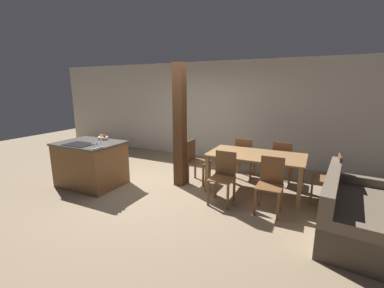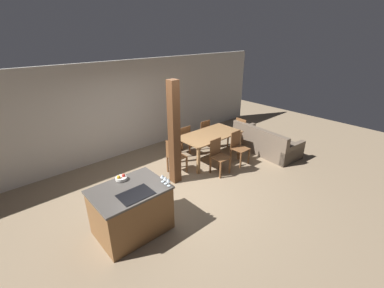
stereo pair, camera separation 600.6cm
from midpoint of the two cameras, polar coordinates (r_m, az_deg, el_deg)
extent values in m
plane|color=#847056|center=(4.86, 25.96, -22.75)|extent=(16.00, 16.00, 0.00)
cube|color=beige|center=(6.85, 27.39, -0.29)|extent=(11.20, 0.08, 2.70)
cube|color=brown|center=(4.43, 6.55, -18.42)|extent=(1.24, 0.92, 0.87)
cube|color=#4C4742|center=(4.21, 6.71, -13.10)|extent=(1.28, 0.96, 0.04)
cube|color=black|center=(4.00, 5.53, -14.14)|extent=(0.56, 0.40, 0.01)
cylinder|color=silver|center=(4.48, 8.75, -10.78)|extent=(0.21, 0.21, 0.05)
sphere|color=red|center=(4.44, 9.33, -10.37)|extent=(0.07, 0.07, 0.07)
sphere|color=gold|center=(4.47, 8.17, -10.18)|extent=(0.07, 0.07, 0.07)
cylinder|color=silver|center=(3.72, 13.05, -16.51)|extent=(0.06, 0.06, 0.00)
cylinder|color=silver|center=(3.70, 13.08, -15.91)|extent=(0.01, 0.01, 0.08)
cone|color=silver|center=(3.67, 13.14, -14.91)|extent=(0.08, 0.08, 0.06)
cylinder|color=silver|center=(3.80, 13.38, -15.88)|extent=(0.06, 0.06, 0.00)
cylinder|color=silver|center=(3.78, 13.41, -15.29)|extent=(0.01, 0.01, 0.08)
cone|color=silver|center=(3.75, 13.47, -14.31)|extent=(0.08, 0.08, 0.06)
cylinder|color=silver|center=(3.88, 13.70, -15.28)|extent=(0.06, 0.06, 0.00)
cylinder|color=silver|center=(3.86, 13.73, -14.70)|extent=(0.01, 0.01, 0.08)
cone|color=silver|center=(3.83, 13.79, -13.73)|extent=(0.08, 0.08, 0.06)
cube|color=olive|center=(5.47, 45.63, -12.49)|extent=(1.79, 0.97, 0.03)
cube|color=olive|center=(5.02, 37.13, -18.03)|extent=(0.07, 0.07, 0.73)
cube|color=olive|center=(5.62, 54.76, -17.77)|extent=(0.07, 0.07, 0.73)
cube|color=olive|center=(5.76, 35.63, -13.97)|extent=(0.07, 0.07, 0.73)
cube|color=olive|center=(6.29, 51.15, -14.29)|extent=(0.07, 0.07, 0.73)
cube|color=brown|center=(4.79, 43.40, -19.26)|extent=(0.40, 0.40, 0.02)
cube|color=brown|center=(4.84, 43.17, -15.76)|extent=(0.38, 0.02, 0.44)
cube|color=brown|center=(4.71, 41.37, -22.80)|extent=(0.04, 0.04, 0.45)
cube|color=brown|center=(4.82, 45.74, -22.68)|extent=(0.04, 0.04, 0.45)
cube|color=brown|center=(5.00, 40.30, -20.57)|extent=(0.04, 0.04, 0.45)
cube|color=brown|center=(5.10, 44.39, -20.53)|extent=(0.04, 0.04, 0.45)
cube|color=brown|center=(5.10, 52.52, -18.96)|extent=(0.40, 0.40, 0.02)
cube|color=brown|center=(5.15, 52.05, -15.70)|extent=(0.38, 0.02, 0.44)
cube|color=brown|center=(5.00, 51.00, -22.38)|extent=(0.04, 0.04, 0.45)
cube|color=brown|center=(5.16, 54.82, -22.05)|extent=(0.04, 0.04, 0.45)
cube|color=brown|center=(5.27, 49.35, -20.36)|extent=(0.04, 0.04, 0.45)
cube|color=brown|center=(5.42, 52.98, -20.14)|extent=(0.04, 0.04, 0.45)
cube|color=brown|center=(6.14, 39.23, -11.94)|extent=(0.40, 0.40, 0.02)
cube|color=brown|center=(5.89, 39.94, -10.59)|extent=(0.38, 0.02, 0.44)
cube|color=brown|center=(6.43, 40.16, -13.31)|extent=(0.04, 0.04, 0.45)
cube|color=brown|center=(6.35, 36.99, -13.17)|extent=(0.04, 0.04, 0.45)
cube|color=brown|center=(6.12, 40.93, -14.67)|extent=(0.04, 0.04, 0.45)
cube|color=brown|center=(6.03, 37.59, -14.55)|extent=(0.04, 0.04, 0.45)
cube|color=brown|center=(6.39, 46.41, -12.19)|extent=(0.40, 0.40, 0.02)
cube|color=brown|center=(6.15, 47.35, -10.89)|extent=(0.38, 0.02, 0.44)
cube|color=brown|center=(6.69, 47.02, -13.48)|extent=(0.04, 0.04, 0.45)
cube|color=brown|center=(6.57, 44.07, -13.43)|extent=(0.04, 0.04, 0.45)
cube|color=brown|center=(6.39, 48.13, -14.76)|extent=(0.04, 0.04, 0.45)
cube|color=brown|center=(6.26, 45.04, -14.75)|extent=(0.04, 0.04, 0.45)
cube|color=brown|center=(5.28, 32.45, -14.77)|extent=(0.40, 0.40, 0.02)
cube|color=brown|center=(5.17, 30.63, -12.33)|extent=(0.02, 0.38, 0.44)
cube|color=brown|center=(5.26, 34.33, -18.02)|extent=(0.04, 0.04, 0.45)
cube|color=brown|center=(5.57, 33.85, -16.24)|extent=(0.04, 0.04, 0.45)
cube|color=brown|center=(5.21, 30.31, -17.80)|extent=(0.04, 0.04, 0.45)
cube|color=brown|center=(5.52, 30.08, -16.01)|extent=(0.04, 0.04, 0.45)
cube|color=brown|center=(6.09, 56.14, -15.03)|extent=(0.40, 0.40, 0.02)
cube|color=brown|center=(6.11, 58.12, -12.99)|extent=(0.02, 0.38, 0.44)
cube|color=brown|center=(6.23, 53.47, -16.36)|extent=(0.04, 0.04, 0.45)
cube|color=brown|center=(5.96, 55.04, -17.84)|extent=(0.04, 0.04, 0.45)
cube|color=brown|center=(6.41, 56.37, -16.23)|extent=(0.04, 0.04, 0.45)
cube|color=brown|center=(6.14, 58.04, -17.63)|extent=(0.04, 0.04, 0.45)
cube|color=brown|center=(5.87, 63.83, -20.20)|extent=(1.13, 2.06, 0.41)
cube|color=brown|center=(5.50, 61.18, -16.71)|extent=(0.36, 1.99, 0.41)
cube|color=brown|center=(5.21, 69.65, -24.13)|extent=(0.94, 0.23, 0.55)
cube|color=brown|center=(6.54, 59.69, -15.86)|extent=(0.94, 0.23, 0.55)
cube|color=#4C2D19|center=(4.68, 30.31, -7.54)|extent=(0.21, 0.21, 2.48)
camera|label=1|loc=(3.00, 114.36, -18.88)|focal=24.00mm
camera|label=2|loc=(3.00, -65.64, 18.88)|focal=24.00mm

